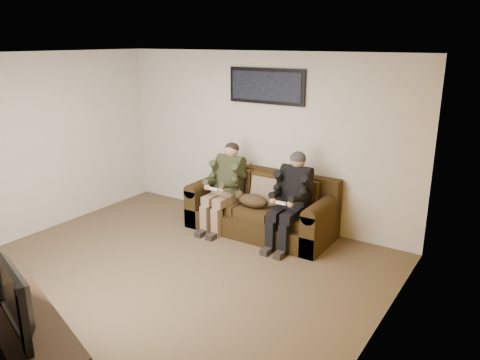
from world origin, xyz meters
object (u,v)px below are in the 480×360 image
Objects in this scene: cat at (252,200)px; television at (22,291)px; framed_poster at (266,86)px; sofa at (263,210)px; tv_stand at (31,347)px; person_left at (225,182)px; person_right at (291,194)px.

television reaches higher than cat.
sofa is at bearing -62.82° from framed_poster.
television is (0.00, 0.00, 0.54)m from tv_stand.
cat is at bearing 108.39° from television.
sofa reaches higher than tv_stand.
person_left is at bearing -121.68° from framed_poster.
sofa is 1.82m from framed_poster.
person_left is 0.99× the size of person_right.
television reaches higher than tv_stand.
sofa is 3.78m from tv_stand.
person_left reaches higher than sofa.
sofa is at bearing 162.04° from person_right.
person_left is 1.27× the size of television.
person_right is at bearing 0.02° from person_left.
cat is (-0.62, -0.03, -0.19)m from person_right.
television is at bearing -88.33° from framed_poster.
framed_poster is (-0.13, 0.60, 1.57)m from cat.
cat is at bearing 108.39° from tv_stand.
sofa is at bearing 107.39° from television.
person_left is 1.03× the size of framed_poster.
framed_poster is (0.35, 0.57, 1.38)m from person_left.
tv_stand is at bearing -88.33° from framed_poster.
person_left is 1.10m from person_right.
framed_poster is at bearing 142.89° from person_right.
person_left reaches higher than tv_stand.
person_right reaches higher than cat.
cat is 0.53× the size of framed_poster.
framed_poster reaches higher than cat.
person_left is at bearing -179.98° from person_right.
sofa is 3.25× the size of cat.
sofa is at bearing 107.39° from tv_stand.
tv_stand is at bearing -82.53° from person_left.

